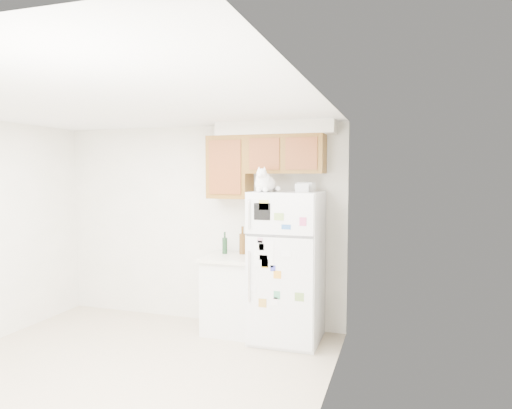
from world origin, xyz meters
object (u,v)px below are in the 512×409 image
at_px(base_counter, 232,294).
at_px(storage_box_front, 302,188).
at_px(bottle_green, 225,243).
at_px(refrigerator, 287,266).
at_px(storage_box_back, 306,187).
at_px(cat, 265,182).
at_px(bottle_amber, 242,240).

height_order(base_counter, storage_box_front, storage_box_front).
xyz_separation_m(storage_box_front, bottle_green, (-1.00, 0.20, -0.69)).
distance_m(refrigerator, base_counter, 0.79).
height_order(storage_box_back, storage_box_front, storage_box_back).
bearing_deg(cat, refrigerator, 46.50).
bearing_deg(cat, bottle_amber, 133.33).
height_order(refrigerator, cat, cat).
bearing_deg(base_counter, refrigerator, -6.10).
bearing_deg(base_counter, storage_box_front, -5.90).
distance_m(base_counter, cat, 1.46).
bearing_deg(storage_box_back, bottle_green, -173.92).
bearing_deg(storage_box_front, refrigerator, 163.15).
distance_m(cat, storage_box_front, 0.42).
distance_m(base_counter, bottle_green, 0.62).
height_order(storage_box_front, bottle_green, storage_box_front).
xyz_separation_m(cat, bottle_green, (-0.63, 0.39, -0.75)).
distance_m(storage_box_front, bottle_amber, 1.05).
bearing_deg(cat, bottle_green, 147.81).
distance_m(refrigerator, bottle_amber, 0.69).
bearing_deg(storage_box_back, bottle_amber, -177.51).
xyz_separation_m(refrigerator, bottle_amber, (-0.61, 0.22, 0.24)).
bearing_deg(storage_box_front, storage_box_back, 71.12).
distance_m(storage_box_back, bottle_amber, 1.04).
bearing_deg(bottle_green, storage_box_back, -2.50).
bearing_deg(storage_box_front, bottle_green, 157.03).
bearing_deg(base_counter, bottle_green, 141.67).
bearing_deg(refrigerator, storage_box_front, -5.10).
distance_m(storage_box_back, storage_box_front, 0.15).
relative_size(base_counter, storage_box_front, 6.13).
bearing_deg(bottle_green, cat, -32.19).
distance_m(refrigerator, cat, 1.00).
bearing_deg(storage_box_front, bottle_amber, 151.25).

